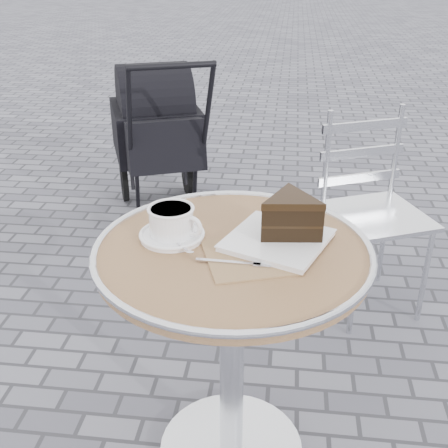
# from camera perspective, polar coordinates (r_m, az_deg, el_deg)

# --- Properties ---
(cafe_table) EXTENTS (0.72, 0.72, 0.74)m
(cafe_table) POSITION_cam_1_polar(r_m,az_deg,el_deg) (1.52, 0.85, -7.90)
(cafe_table) COLOR silver
(cafe_table) RESTS_ON ground
(cappuccino_set) EXTENTS (0.17, 0.19, 0.09)m
(cappuccino_set) POSITION_cam_1_polar(r_m,az_deg,el_deg) (1.47, -5.29, -0.06)
(cappuccino_set) COLOR white
(cappuccino_set) RESTS_ON cafe_table
(cake_plate_set) EXTENTS (0.37, 0.36, 0.13)m
(cake_plate_set) POSITION_cam_1_polar(r_m,az_deg,el_deg) (1.44, 6.41, 0.23)
(cake_plate_set) COLOR #946F51
(cake_plate_set) RESTS_ON cafe_table
(bistro_chair) EXTENTS (0.50, 0.50, 0.84)m
(bistro_chair) POSITION_cam_1_polar(r_m,az_deg,el_deg) (2.39, 14.36, 3.55)
(bistro_chair) COLOR silver
(bistro_chair) RESTS_ON ground
(baby_stroller) EXTENTS (0.72, 1.01, 0.97)m
(baby_stroller) POSITION_cam_1_polar(r_m,az_deg,el_deg) (3.19, -6.64, 8.39)
(baby_stroller) COLOR black
(baby_stroller) RESTS_ON ground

